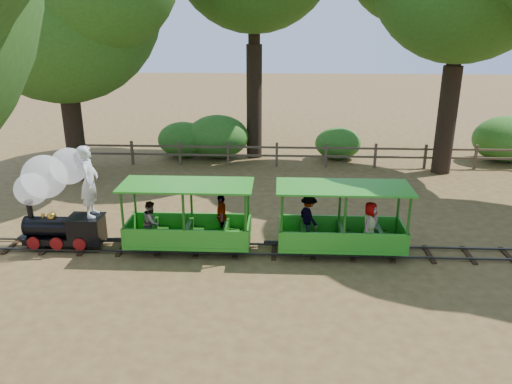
{
  "coord_description": "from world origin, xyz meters",
  "views": [
    {
      "loc": [
        -0.9,
        -11.79,
        5.77
      ],
      "look_at": [
        -1.49,
        0.5,
        1.48
      ],
      "focal_mm": 35.0,
      "sensor_mm": 36.0,
      "label": 1
    }
  ],
  "objects_px": {
    "carriage_front": "(188,224)",
    "fence": "(301,153)",
    "carriage_rear": "(338,226)",
    "locomotive": "(57,191)"
  },
  "relations": [
    {
      "from": "carriage_front",
      "to": "fence",
      "type": "xyz_separation_m",
      "value": [
        3.23,
        8.02,
        -0.16
      ]
    },
    {
      "from": "carriage_front",
      "to": "carriage_rear",
      "type": "xyz_separation_m",
      "value": [
        3.86,
        0.02,
        0.02
      ]
    },
    {
      "from": "locomotive",
      "to": "carriage_rear",
      "type": "bearing_deg",
      "value": -0.56
    },
    {
      "from": "carriage_front",
      "to": "fence",
      "type": "height_order",
      "value": "carriage_front"
    },
    {
      "from": "carriage_front",
      "to": "locomotive",
      "type": "bearing_deg",
      "value": 178.42
    },
    {
      "from": "locomotive",
      "to": "carriage_rear",
      "type": "relative_size",
      "value": 0.85
    },
    {
      "from": "locomotive",
      "to": "carriage_front",
      "type": "bearing_deg",
      "value": -1.58
    },
    {
      "from": "carriage_front",
      "to": "carriage_rear",
      "type": "height_order",
      "value": "same"
    },
    {
      "from": "locomotive",
      "to": "carriage_rear",
      "type": "xyz_separation_m",
      "value": [
        7.25,
        -0.07,
        -0.81
      ]
    },
    {
      "from": "carriage_front",
      "to": "carriage_rear",
      "type": "distance_m",
      "value": 3.86
    }
  ]
}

